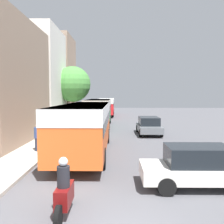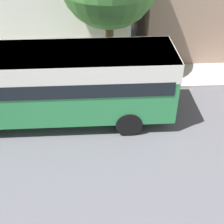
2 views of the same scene
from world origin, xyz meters
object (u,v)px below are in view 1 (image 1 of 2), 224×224
object	(u,v)px
bus_lead	(86,121)
car_far_curb	(198,166)
bus_following	(99,109)
car_crossing	(149,125)
bus_third_in_line	(106,105)
motorcycle_behind_lead	(64,192)
pedestrian_near_curb	(37,137)
pedestrian_walking_away	(89,109)

from	to	relation	value
bus_lead	car_far_curb	bearing A→B (deg)	-48.17
bus_following	car_crossing	xyz separation A→B (m)	(4.76, -5.45, -1.12)
car_crossing	bus_lead	bearing A→B (deg)	-123.39
bus_third_in_line	motorcycle_behind_lead	bearing A→B (deg)	-89.77
bus_lead	car_crossing	xyz separation A→B (m)	(4.67, 7.09, -1.11)
pedestrian_near_curb	bus_third_in_line	bearing A→B (deg)	83.48
bus_third_in_line	car_crossing	world-z (taller)	bus_third_in_line
bus_lead	bus_following	bearing A→B (deg)	90.42
car_far_curb	motorcycle_behind_lead	bearing A→B (deg)	-63.62
bus_lead	bus_third_in_line	world-z (taller)	bus_lead
bus_following	bus_third_in_line	world-z (taller)	bus_following
car_far_curb	pedestrian_walking_away	size ratio (longest dim) A/B	2.28
bus_third_in_line	car_far_curb	xyz separation A→B (m)	(4.68, -31.73, -1.03)
bus_lead	pedestrian_walking_away	size ratio (longest dim) A/B	5.51
bus_third_in_line	motorcycle_behind_lead	world-z (taller)	bus_third_in_line
bus_lead	bus_third_in_line	xyz separation A→B (m)	(0.17, 26.30, -0.06)
bus_lead	bus_following	size ratio (longest dim) A/B	1.11
motorcycle_behind_lead	car_crossing	world-z (taller)	motorcycle_behind_lead
bus_third_in_line	car_crossing	xyz separation A→B (m)	(4.50, -19.22, -1.05)
bus_third_in_line	car_crossing	size ratio (longest dim) A/B	2.25
pedestrian_walking_away	pedestrian_near_curb	bearing A→B (deg)	-90.13
car_crossing	pedestrian_near_curb	bearing A→B (deg)	-136.35
bus_third_in_line	pedestrian_near_curb	distance (m)	26.58
car_crossing	pedestrian_walking_away	distance (m)	21.79
bus_third_in_line	car_far_curb	bearing A→B (deg)	-81.60
motorcycle_behind_lead	car_crossing	distance (m)	15.39
car_far_curb	bus_following	bearing A→B (deg)	-164.61
car_crossing	pedestrian_near_curb	world-z (taller)	pedestrian_near_curb
car_far_curb	pedestrian_near_curb	size ratio (longest dim) A/B	2.61
car_far_curb	pedestrian_near_curb	bearing A→B (deg)	-124.72
car_crossing	motorcycle_behind_lead	bearing A→B (deg)	-106.47
pedestrian_walking_away	car_far_curb	bearing A→B (deg)	-76.96
motorcycle_behind_lead	pedestrian_walking_away	distance (m)	35.38
bus_following	pedestrian_near_curb	xyz separation A→B (m)	(-2.76, -12.62, -0.94)
bus_following	pedestrian_walking_away	world-z (taller)	bus_following
bus_following	car_far_curb	world-z (taller)	bus_following
bus_following	pedestrian_walking_away	size ratio (longest dim) A/B	4.95
motorcycle_behind_lead	car_far_curb	bearing A→B (deg)	26.38
motorcycle_behind_lead	pedestrian_walking_away	bearing A→B (deg)	95.02
bus_lead	pedestrian_walking_away	world-z (taller)	bus_lead
pedestrian_near_curb	car_far_curb	bearing A→B (deg)	-34.72
bus_third_in_line	pedestrian_walking_away	size ratio (longest dim) A/B	5.33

